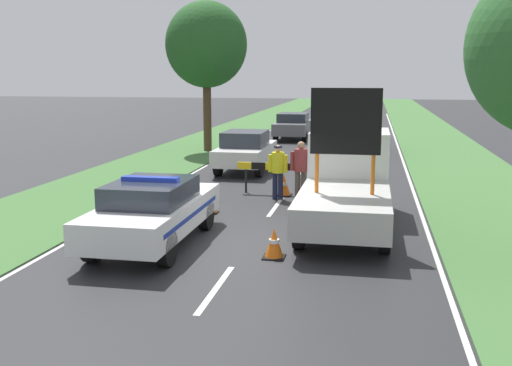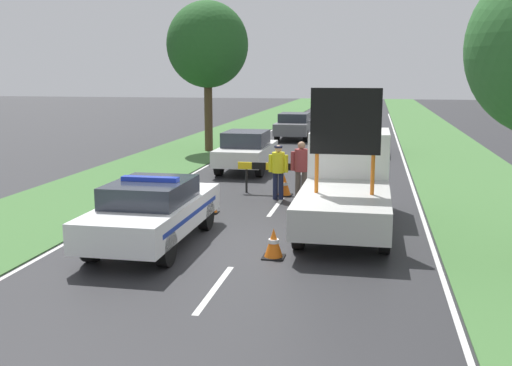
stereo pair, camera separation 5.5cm
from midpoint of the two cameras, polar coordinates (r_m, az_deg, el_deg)
The scene contains 18 objects.
ground_plane at distance 13.78m, azimuth -0.69°, elevation -5.63°, with size 160.00×160.00×0.00m, color #28282B.
lane_markings at distance 27.35m, azimuth 5.19°, elevation 2.36°, with size 8.25×63.91×0.01m.
grass_verge_left at distance 34.38m, azimuth -4.32°, elevation 4.03°, with size 4.26×120.00×0.03m.
grass_verge_right at distance 33.39m, azimuth 17.10°, elevation 3.41°, with size 4.26×120.00×0.03m.
police_car at distance 13.60m, azimuth -9.86°, elevation -2.60°, with size 1.84×4.81×1.57m.
work_truck at distance 15.43m, azimuth 8.58°, elevation 0.33°, with size 2.08×5.95×3.49m.
road_barrier at distance 19.08m, azimuth 2.19°, elevation 1.38°, with size 2.75×0.08×0.99m.
police_officer at distance 18.19m, azimuth 2.01°, elevation 1.50°, with size 0.60×0.38×1.67m.
pedestrian_civilian at distance 18.08m, azimuth 4.21°, elevation 1.63°, with size 0.65×0.41×1.80m.
traffic_cone_near_police at distance 18.88m, azimuth 2.60°, elevation -0.22°, with size 0.48×0.48×0.67m.
traffic_cone_centre_front at distance 14.25m, azimuth -14.21°, elevation -4.42°, with size 0.35×0.35×0.49m.
traffic_cone_near_truck at distance 19.42m, azimuth 8.44°, elevation -0.19°, with size 0.40×0.40×0.55m.
traffic_cone_behind_barrier at distance 16.56m, azimuth -4.33°, elevation -2.07°, with size 0.34×0.34×0.48m.
traffic_cone_lane_edge at distance 12.55m, azimuth 1.60°, elevation -5.76°, with size 0.46×0.46×0.63m.
queued_car_van_white at distance 23.62m, azimuth -1.05°, elevation 3.15°, with size 1.81×4.38×1.58m.
queued_car_sedan_black at distance 29.60m, azimuth 10.05°, elevation 4.43°, with size 1.84×3.90×1.52m.
queued_car_suv_grey at distance 35.28m, azimuth 3.52°, elevation 5.49°, with size 1.87×4.47×1.53m.
roadside_tree_near_left at distance 29.68m, azimuth -4.81°, elevation 12.96°, with size 3.94×3.94×7.25m.
Camera 1 is at (2.63, -12.98, 3.80)m, focal length 42.00 mm.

